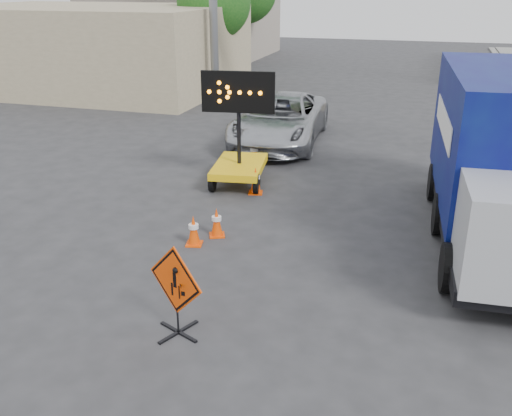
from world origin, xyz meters
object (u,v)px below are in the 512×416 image
at_px(construction_sign, 176,288).
at_px(arrow_board, 239,159).
at_px(box_truck, 500,168).
at_px(pickup_truck, 280,119).

relative_size(construction_sign, arrow_board, 0.50).
xyz_separation_m(construction_sign, box_truck, (4.93, 5.21, 0.79)).
height_order(pickup_truck, box_truck, box_truck).
bearing_deg(arrow_board, construction_sign, -87.56).
height_order(construction_sign, pickup_truck, pickup_truck).
distance_m(construction_sign, pickup_truck, 11.54).
bearing_deg(arrow_board, pickup_truck, 81.73).
height_order(construction_sign, arrow_board, arrow_board).
xyz_separation_m(arrow_board, pickup_truck, (-0.01, 4.39, 0.13)).
bearing_deg(box_truck, pickup_truck, 131.43).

